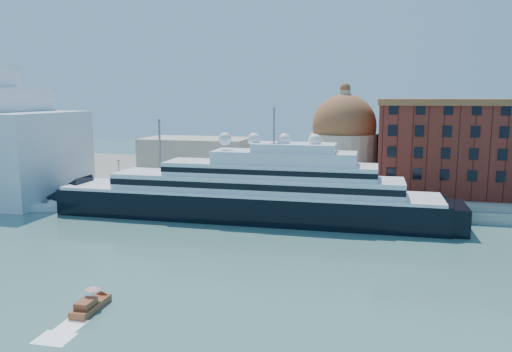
# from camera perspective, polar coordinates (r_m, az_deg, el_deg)

# --- Properties ---
(ground) EXTENTS (400.00, 400.00, 0.00)m
(ground) POSITION_cam_1_polar(r_m,az_deg,el_deg) (86.94, -7.48, -8.30)
(ground) COLOR #37605A
(ground) RESTS_ON ground
(quay) EXTENTS (180.00, 10.00, 2.50)m
(quay) POSITION_cam_1_polar(r_m,az_deg,el_deg) (117.97, -1.64, -2.96)
(quay) COLOR gray
(quay) RESTS_ON ground
(land) EXTENTS (260.00, 72.00, 2.00)m
(land) POSITION_cam_1_polar(r_m,az_deg,el_deg) (157.31, 2.21, -0.01)
(land) COLOR slate
(land) RESTS_ON ground
(quay_fence) EXTENTS (180.00, 0.10, 1.20)m
(quay_fence) POSITION_cam_1_polar(r_m,az_deg,el_deg) (113.34, -2.23, -2.50)
(quay_fence) COLOR slate
(quay_fence) RESTS_ON quay
(superyacht) EXTENTS (92.53, 12.83, 27.65)m
(superyacht) POSITION_cam_1_polar(r_m,az_deg,el_deg) (106.60, -2.64, -2.33)
(superyacht) COLOR black
(superyacht) RESTS_ON ground
(service_barge) EXTENTS (11.49, 7.05, 2.45)m
(service_barge) POSITION_cam_1_polar(r_m,az_deg,el_deg) (124.15, -22.42, -3.30)
(service_barge) COLOR white
(service_barge) RESTS_ON ground
(water_taxi) EXTENTS (2.25, 6.45, 3.05)m
(water_taxi) POSITION_cam_1_polar(r_m,az_deg,el_deg) (65.97, -18.43, -13.81)
(water_taxi) COLOR brown
(water_taxi) RESTS_ON ground
(warehouse) EXTENTS (43.00, 19.00, 23.25)m
(warehouse) POSITION_cam_1_polar(r_m,az_deg,el_deg) (131.88, 22.97, 3.12)
(warehouse) COLOR maroon
(warehouse) RESTS_ON land
(church) EXTENTS (66.00, 18.00, 25.50)m
(church) POSITION_cam_1_polar(r_m,az_deg,el_deg) (137.99, 3.46, 2.85)
(church) COLOR beige
(church) RESTS_ON land
(lamp_posts) EXTENTS (120.80, 2.40, 18.00)m
(lamp_posts) POSITION_cam_1_polar(r_m,az_deg,el_deg) (118.74, -7.79, 1.25)
(lamp_posts) COLOR slate
(lamp_posts) RESTS_ON quay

